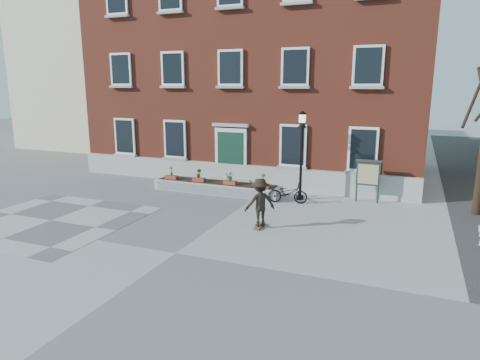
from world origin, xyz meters
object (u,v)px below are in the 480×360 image
at_px(bicycle, 288,193).
at_px(skateboarder, 260,202).
at_px(lamp_post, 302,143).
at_px(notice_board, 368,174).

bearing_deg(bicycle, skateboarder, 168.51).
height_order(bicycle, lamp_post, lamp_post).
bearing_deg(lamp_post, bicycle, -114.30).
bearing_deg(skateboarder, notice_board, 57.16).
distance_m(lamp_post, skateboarder, 4.59).
bearing_deg(bicycle, notice_board, -76.51).
relative_size(bicycle, lamp_post, 0.43).
distance_m(lamp_post, notice_board, 3.15).
height_order(lamp_post, skateboarder, lamp_post).
bearing_deg(notice_board, skateboarder, -122.84).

